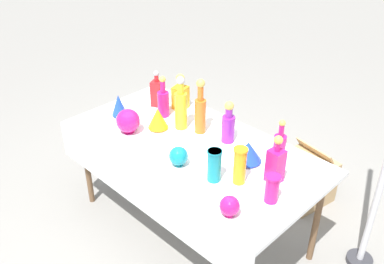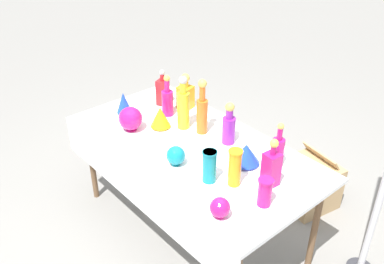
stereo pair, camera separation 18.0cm
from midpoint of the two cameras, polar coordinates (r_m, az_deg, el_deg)
ground_plane at (r=3.39m, az=-1.55°, el=-12.56°), size 40.00×40.00×0.00m
display_table at (r=2.93m, az=-2.20°, el=-2.91°), size 1.82×0.95×0.76m
tall_bottle_0 at (r=3.23m, az=-5.44°, el=4.08°), size 0.09×0.09×0.33m
tall_bottle_1 at (r=2.98m, az=-0.61°, el=2.82°), size 0.08×0.08×0.41m
tall_bottle_2 at (r=3.04m, az=-3.19°, el=3.31°), size 0.09×0.09×0.40m
tall_bottle_3 at (r=2.72m, az=9.73°, el=-1.99°), size 0.08×0.08×0.31m
tall_bottle_4 at (r=2.89m, az=3.10°, el=0.90°), size 0.09×0.09×0.31m
square_decanter_0 at (r=3.33m, az=-3.10°, el=4.99°), size 0.13×0.13×0.29m
square_decanter_1 at (r=3.38m, az=-6.20°, el=5.30°), size 0.11×0.11×0.30m
square_decanter_2 at (r=2.55m, az=9.12°, el=-4.19°), size 0.09×0.09×0.32m
slender_vase_0 at (r=2.51m, az=4.37°, el=-4.42°), size 0.09×0.09×0.24m
slender_vase_1 at (r=2.41m, az=8.53°, el=-7.41°), size 0.09×0.09×0.17m
slender_vase_2 at (r=2.53m, az=0.96°, el=-4.41°), size 0.09×0.09×0.21m
fluted_vase_0 at (r=2.72m, az=5.61°, el=-2.62°), size 0.18×0.18×0.14m
fluted_vase_1 at (r=3.29m, az=-11.27°, el=3.50°), size 0.12×0.12×0.17m
fluted_vase_2 at (r=3.08m, az=-6.24°, el=1.82°), size 0.15×0.15×0.16m
round_bowl_0 at (r=2.69m, az=-3.73°, el=-3.26°), size 0.12×0.12×0.13m
round_bowl_1 at (r=3.06m, az=-10.19°, el=1.44°), size 0.17×0.17×0.18m
round_bowl_2 at (r=2.32m, az=2.80°, el=-9.88°), size 0.11×0.11×0.12m
price_tag_left at (r=2.43m, az=-1.19°, el=-8.86°), size 0.06×0.02×0.04m
price_tag_center at (r=2.64m, az=-6.49°, el=-5.45°), size 0.06×0.03×0.04m
price_tag_right at (r=2.71m, az=-8.11°, el=-4.45°), size 0.06×0.02×0.04m
cardboard_box_behind_left at (r=3.64m, az=13.23°, el=-6.09°), size 0.47×0.46×0.46m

